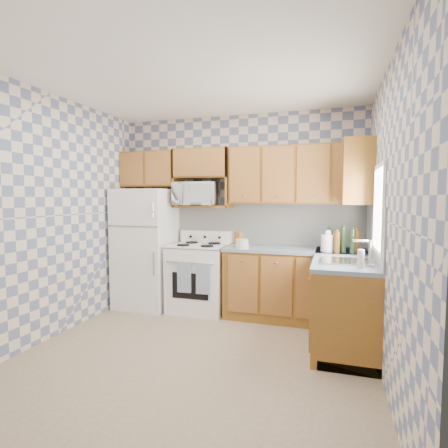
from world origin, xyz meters
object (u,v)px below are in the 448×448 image
Objects in this scene: stove_body at (199,278)px; microwave at (196,194)px; electric_kettle at (328,243)px; refrigerator at (146,248)px.

microwave is (-0.09, 0.11, 1.16)m from stove_body.
microwave reaches higher than electric_kettle.
refrigerator is 2.86× the size of microwave.
microwave reaches higher than stove_body.
refrigerator is 8.32× the size of electric_kettle.
refrigerator reaches higher than electric_kettle.
refrigerator is 0.89m from stove_body.
refrigerator is 1.87× the size of stove_body.
refrigerator is at bearing 177.16° from electric_kettle.
refrigerator is at bearing -177.83° from microwave.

